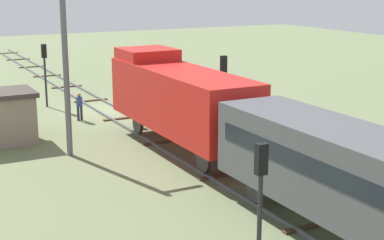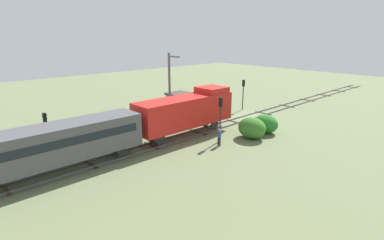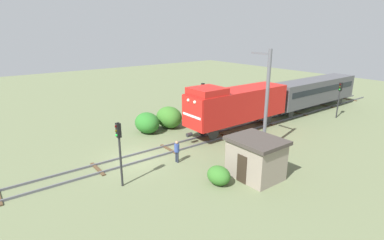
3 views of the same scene
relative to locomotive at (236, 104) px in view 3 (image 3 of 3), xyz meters
name	(u,v)px [view 3 (image 3 of 3)]	position (x,y,z in m)	size (l,w,h in m)	color
ground_plane	(136,159)	(0.00, -10.77, -2.77)	(109.26, 109.26, 0.00)	#66704C
railway_track	(136,158)	(0.00, -10.77, -2.70)	(2.40, 72.84, 0.16)	#595960
locomotive	(236,104)	(0.00, 0.00, 0.00)	(2.90, 11.60, 4.60)	red
passenger_car_leading	(314,90)	(0.00, 13.34, -0.25)	(2.84, 14.00, 3.66)	#4C4C51
traffic_signal_near	(119,143)	(3.20, -13.38, 0.15)	(0.32, 0.34, 4.21)	#262628
traffic_signal_mid	(203,97)	(-3.40, -1.36, 0.29)	(0.32, 0.34, 4.42)	#262628
traffic_signal_far	(340,94)	(3.60, 12.46, 0.02)	(0.32, 0.34, 4.00)	#262628
worker_near_track	(177,150)	(2.40, -8.58, -1.78)	(0.38, 0.38, 1.70)	#262B38
worker_by_signal	(205,113)	(-4.20, -0.38, -1.78)	(0.38, 0.38, 1.70)	#262B38
catenary_mast	(266,99)	(4.94, -1.81, 1.59)	(1.94, 0.28, 8.24)	#595960
relay_hut	(256,158)	(7.50, -5.68, -1.38)	(3.50, 2.90, 2.74)	gray
bush_near	(169,117)	(-4.94, -4.47, -1.70)	(2.96, 2.42, 2.15)	#377026
bush_mid	(147,123)	(-4.88, -7.02, -1.78)	(2.73, 2.23, 1.98)	#296F26
bush_far	(219,175)	(6.77, -8.32, -2.17)	(1.67, 1.37, 1.21)	#326D26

